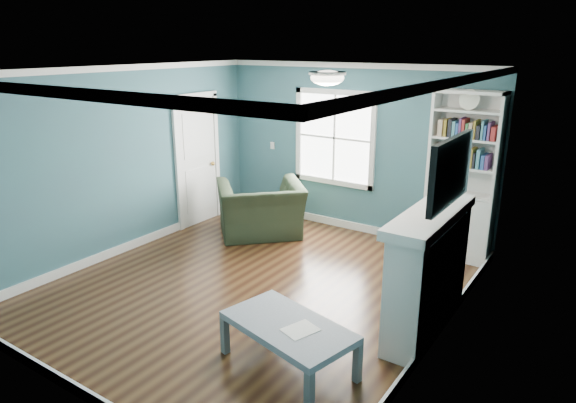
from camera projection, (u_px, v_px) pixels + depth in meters
The scene contains 13 objects.
floor at pixel (255, 286), 6.34m from camera, with size 5.00×5.00×0.00m, color black.
room_walls at pixel (253, 161), 5.88m from camera, with size 5.00×5.00×5.00m.
trim at pixel (253, 190), 5.98m from camera, with size 4.50×5.00×2.60m.
window at pixel (335, 138), 8.05m from camera, with size 1.40×0.06×1.50m.
bookshelf at pixel (461, 194), 6.95m from camera, with size 0.90×0.35×2.31m.
fireplace at pixel (429, 274), 5.21m from camera, with size 0.44×1.58×1.30m.
tv at pixel (451, 171), 4.82m from camera, with size 0.06×1.10×0.65m, color black.
door at pixel (198, 159), 8.32m from camera, with size 0.12×0.98×2.17m.
ceiling_fixture at pixel (327, 77), 5.19m from camera, with size 0.38×0.38×0.15m.
light_switch at pixel (272, 146), 8.76m from camera, with size 0.08×0.01×0.12m, color white.
recliner at pixel (260, 200), 7.90m from camera, with size 1.27×0.82×1.11m, color #222D1C.
coffee_table at pixel (288, 329), 4.67m from camera, with size 1.34×0.93×0.44m.
paper_sheet at pixel (300, 330), 4.55m from camera, with size 0.23×0.30×0.00m, color white.
Camera 1 is at (3.54, -4.55, 2.88)m, focal length 32.00 mm.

